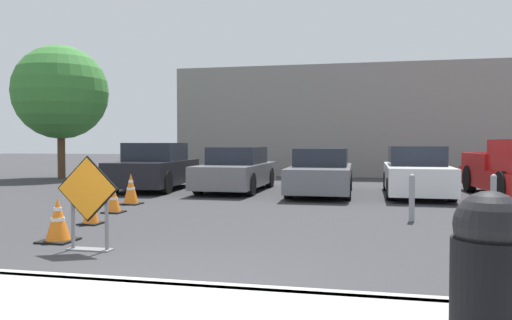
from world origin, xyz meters
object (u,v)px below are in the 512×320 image
object	(u,v)px
traffic_cone_third	(114,199)
parked_car_third	(321,173)
parked_car_fourth	(416,173)
traffic_cone_nearest	(58,220)
parked_car_second	(237,170)
road_closed_sign	(88,199)
bollard_nearest	(412,196)
bollard_second	(493,198)
parked_car_nearest	(155,168)
traffic_cone_second	(91,205)
traffic_cone_fourth	(131,189)
trash_bin	(489,268)

from	to	relation	value
traffic_cone_third	parked_car_third	distance (m)	6.50
parked_car_fourth	traffic_cone_nearest	bearing A→B (deg)	54.06
parked_car_second	parked_car_third	world-z (taller)	parked_car_second
road_closed_sign	parked_car_fourth	world-z (taller)	parked_car_fourth
traffic_cone_nearest	parked_car_second	distance (m)	8.61
parked_car_second	traffic_cone_third	bearing A→B (deg)	76.18
parked_car_third	bollard_nearest	size ratio (longest dim) A/B	5.01
bollard_nearest	bollard_second	bearing A→B (deg)	0.00
traffic_cone_nearest	parked_car_fourth	size ratio (longest dim) A/B	0.15
parked_car_nearest	traffic_cone_second	bearing A→B (deg)	100.38
traffic_cone_second	parked_car_second	xyz separation A→B (m)	(1.07, 6.96, 0.29)
parked_car_second	parked_car_fourth	bearing A→B (deg)	177.50
parked_car_nearest	parked_car_third	distance (m)	5.48
parked_car_second	bollard_second	size ratio (longest dim) A/B	4.84
parked_car_nearest	parked_car_fourth	xyz separation A→B (m)	(8.21, -0.14, -0.05)
traffic_cone_second	traffic_cone_fourth	xyz separation A→B (m)	(-0.65, 2.99, 0.02)
parked_car_nearest	traffic_cone_fourth	bearing A→B (deg)	101.50
parked_car_second	trash_bin	world-z (taller)	parked_car_second
bollard_second	parked_car_fourth	bearing A→B (deg)	100.32
parked_car_nearest	parked_car_fourth	distance (m)	8.21
traffic_cone_second	parked_car_second	bearing A→B (deg)	81.27
road_closed_sign	traffic_cone_fourth	world-z (taller)	road_closed_sign
traffic_cone_nearest	traffic_cone_second	size ratio (longest dim) A/B	0.93
parked_car_nearest	traffic_cone_nearest	bearing A→B (deg)	100.32
traffic_cone_nearest	traffic_cone_third	xyz separation A→B (m)	(-0.73, 3.13, -0.04)
traffic_cone_nearest	parked_car_second	bearing A→B (deg)	85.45
traffic_cone_second	traffic_cone_fourth	world-z (taller)	traffic_cone_fourth
traffic_cone_third	trash_bin	size ratio (longest dim) A/B	0.57
traffic_cone_fourth	bollard_nearest	distance (m)	6.75
traffic_cone_second	traffic_cone_third	size ratio (longest dim) A/B	1.21
road_closed_sign	traffic_cone_nearest	xyz separation A→B (m)	(-0.82, 0.50, -0.41)
parked_car_nearest	trash_bin	world-z (taller)	parked_car_nearest
parked_car_fourth	traffic_cone_third	bearing A→B (deg)	37.47
parked_car_nearest	parked_car_second	size ratio (longest dim) A/B	0.95
traffic_cone_nearest	parked_car_fourth	xyz separation A→B (m)	(6.15, 8.27, 0.33)
parked_car_nearest	trash_bin	distance (m)	13.88
traffic_cone_third	bollard_second	xyz separation A→B (m)	(7.79, 0.15, 0.20)
parked_car_fourth	trash_bin	xyz separation A→B (m)	(-0.66, -11.51, 0.02)
traffic_cone_fourth	traffic_cone_second	bearing A→B (deg)	-77.66
bollard_second	parked_car_nearest	bearing A→B (deg)	150.60
trash_bin	bollard_nearest	bearing A→B (deg)	89.20
road_closed_sign	traffic_cone_second	distance (m)	2.46
road_closed_sign	traffic_cone_fourth	distance (m)	5.44
traffic_cone_second	traffic_cone_third	bearing A→B (deg)	102.66
parked_car_fourth	bollard_second	world-z (taller)	parked_car_fourth
parked_car_third	bollard_nearest	distance (m)	5.31
traffic_cone_third	bollard_nearest	bearing A→B (deg)	1.33
road_closed_sign	traffic_cone_second	bearing A→B (deg)	119.72
traffic_cone_nearest	parked_car_nearest	distance (m)	8.67
parked_car_fourth	bollard_nearest	bearing A→B (deg)	84.16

